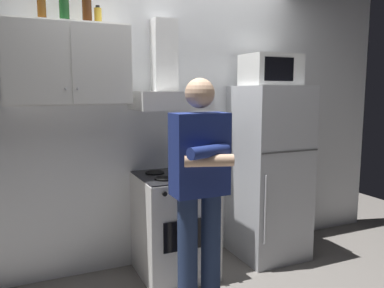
{
  "coord_description": "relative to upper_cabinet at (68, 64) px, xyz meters",
  "views": [
    {
      "loc": [
        -1.19,
        -2.67,
        1.56
      ],
      "look_at": [
        0.0,
        0.0,
        1.15
      ],
      "focal_mm": 36.02,
      "sensor_mm": 36.0,
      "label": 1
    }
  ],
  "objects": [
    {
      "name": "range_hood",
      "position": [
        0.8,
        0.0,
        -0.15
      ],
      "size": [
        0.6,
        0.44,
        0.75
      ],
      "color": "white"
    },
    {
      "name": "stove_oven",
      "position": [
        0.8,
        -0.13,
        -1.32
      ],
      "size": [
        0.6,
        0.62,
        0.87
      ],
      "color": "white",
      "rests_on": "ground_plane"
    },
    {
      "name": "bottle_spice_jar",
      "position": [
        0.24,
        -0.0,
        0.37
      ],
      "size": [
        0.06,
        0.06,
        0.14
      ],
      "color": "gold",
      "rests_on": "upper_cabinet"
    },
    {
      "name": "bottle_rum_dark",
      "position": [
        0.15,
        -0.03,
        0.45
      ],
      "size": [
        0.07,
        0.07,
        0.31
      ],
      "color": "#47230F",
      "rests_on": "upper_cabinet"
    },
    {
      "name": "person_standing",
      "position": [
        0.75,
        -0.73,
        -0.85
      ],
      "size": [
        0.38,
        0.33,
        1.64
      ],
      "color": "navy",
      "rests_on": "ground_plane"
    },
    {
      "name": "microwave",
      "position": [
        1.75,
        -0.11,
        -0.01
      ],
      "size": [
        0.48,
        0.37,
        0.28
      ],
      "color": "silver",
      "rests_on": "refrigerator"
    },
    {
      "name": "back_wall_tiled",
      "position": [
        0.85,
        0.23,
        -0.4
      ],
      "size": [
        4.8,
        0.1,
        2.7
      ],
      "primitive_type": "cube",
      "color": "white",
      "rests_on": "ground_plane"
    },
    {
      "name": "cooking_pot",
      "position": [
        0.93,
        -0.24,
        -0.81
      ],
      "size": [
        0.28,
        0.18,
        0.13
      ],
      "color": "#B7BABF",
      "rests_on": "stove_oven"
    },
    {
      "name": "upper_cabinet",
      "position": [
        0.0,
        0.0,
        0.0
      ],
      "size": [
        0.9,
        0.37,
        0.6
      ],
      "color": "white"
    },
    {
      "name": "refrigerator",
      "position": [
        1.75,
        -0.12,
        -0.95
      ],
      "size": [
        0.6,
        0.62,
        1.6
      ],
      "color": "silver",
      "rests_on": "ground_plane"
    },
    {
      "name": "bottle_beer_brown",
      "position": [
        -0.16,
        0.01,
        0.43
      ],
      "size": [
        0.06,
        0.06,
        0.26
      ],
      "color": "brown",
      "rests_on": "upper_cabinet"
    },
    {
      "name": "ground_plane",
      "position": [
        0.85,
        -0.37,
        -1.75
      ],
      "size": [
        7.0,
        7.0,
        0.0
      ],
      "primitive_type": "plane",
      "color": "slate"
    }
  ]
}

